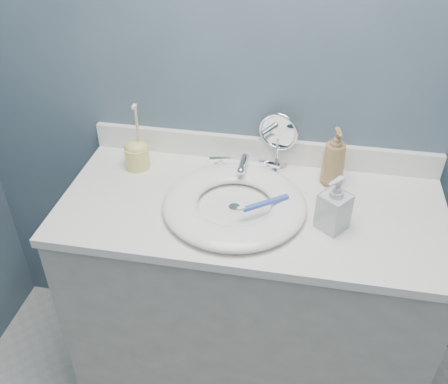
% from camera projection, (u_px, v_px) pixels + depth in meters
% --- Properties ---
extents(back_wall, '(2.20, 0.02, 2.40)m').
position_uv_depth(back_wall, '(266.00, 75.00, 1.61)').
color(back_wall, '#435165').
rests_on(back_wall, ground).
extents(vanity_cabinet, '(1.20, 0.55, 0.85)m').
position_uv_depth(vanity_cabinet, '(247.00, 301.00, 1.85)').
color(vanity_cabinet, '#B7B2A7').
rests_on(vanity_cabinet, ground).
extents(countertop, '(1.22, 0.57, 0.03)m').
position_uv_depth(countertop, '(251.00, 208.00, 1.59)').
color(countertop, white).
rests_on(countertop, vanity_cabinet).
extents(backsplash, '(1.22, 0.02, 0.09)m').
position_uv_depth(backsplash, '(262.00, 150.00, 1.76)').
color(backsplash, white).
rests_on(backsplash, countertop).
extents(basin, '(0.45, 0.45, 0.04)m').
position_uv_depth(basin, '(234.00, 204.00, 1.55)').
color(basin, white).
rests_on(basin, countertop).
extents(drain, '(0.04, 0.04, 0.01)m').
position_uv_depth(drain, '(234.00, 208.00, 1.56)').
color(drain, silver).
rests_on(drain, countertop).
extents(faucet, '(0.25, 0.13, 0.07)m').
position_uv_depth(faucet, '(244.00, 167.00, 1.70)').
color(faucet, silver).
rests_on(faucet, countertop).
extents(makeup_mirror, '(0.14, 0.08, 0.21)m').
position_uv_depth(makeup_mirror, '(278.00, 138.00, 1.70)').
color(makeup_mirror, silver).
rests_on(makeup_mirror, countertop).
extents(soap_bottle_amber, '(0.09, 0.09, 0.20)m').
position_uv_depth(soap_bottle_amber, '(334.00, 157.00, 1.62)').
color(soap_bottle_amber, olive).
rests_on(soap_bottle_amber, countertop).
extents(soap_bottle_clear, '(0.11, 0.11, 0.18)m').
position_uv_depth(soap_bottle_clear, '(335.00, 203.00, 1.44)').
color(soap_bottle_clear, '#BCBEC0').
rests_on(soap_bottle_clear, countertop).
extents(toothbrush_holder, '(0.08, 0.08, 0.24)m').
position_uv_depth(toothbrush_holder, '(137.00, 153.00, 1.72)').
color(toothbrush_holder, '#DED76F').
rests_on(toothbrush_holder, countertop).
extents(toothbrush_lying, '(0.15, 0.11, 0.02)m').
position_uv_depth(toothbrush_lying, '(264.00, 204.00, 1.51)').
color(toothbrush_lying, blue).
rests_on(toothbrush_lying, basin).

